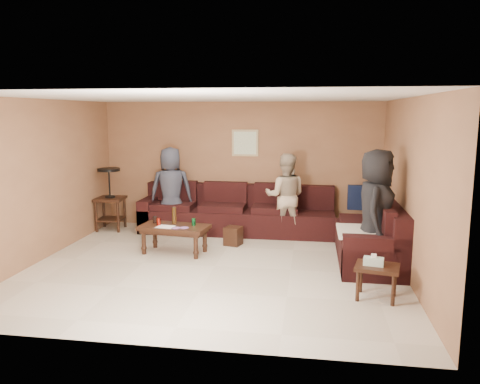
{
  "coord_description": "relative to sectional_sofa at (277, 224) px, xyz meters",
  "views": [
    {
      "loc": [
        1.4,
        -6.63,
        2.28
      ],
      "look_at": [
        0.25,
        0.85,
        1.0
      ],
      "focal_mm": 35.0,
      "sensor_mm": 36.0,
      "label": 1
    }
  ],
  "objects": [
    {
      "name": "room",
      "position": [
        -0.81,
        -1.52,
        1.34
      ],
      "size": [
        5.6,
        5.5,
        2.5
      ],
      "color": "beige",
      "rests_on": "ground"
    },
    {
      "name": "sectional_sofa",
      "position": [
        0.0,
        0.0,
        0.0
      ],
      "size": [
        4.65,
        2.9,
        0.97
      ],
      "color": "black",
      "rests_on": "ground"
    },
    {
      "name": "coffee_table",
      "position": [
        -1.61,
        -0.95,
        0.07
      ],
      "size": [
        1.17,
        0.69,
        0.74
      ],
      "rotation": [
        0.0,
        0.0,
        -0.13
      ],
      "color": "black",
      "rests_on": "ground"
    },
    {
      "name": "end_table_left",
      "position": [
        -3.31,
        0.38,
        0.31
      ],
      "size": [
        0.58,
        0.58,
        1.22
      ],
      "rotation": [
        0.0,
        0.0,
        0.09
      ],
      "color": "black",
      "rests_on": "ground"
    },
    {
      "name": "side_table_right",
      "position": [
        1.41,
        -2.44,
        0.05
      ],
      "size": [
        0.6,
        0.52,
        0.57
      ],
      "rotation": [
        0.0,
        0.0,
        -0.21
      ],
      "color": "black",
      "rests_on": "ground"
    },
    {
      "name": "waste_bin",
      "position": [
        -0.73,
        -0.33,
        -0.17
      ],
      "size": [
        0.33,
        0.33,
        0.32
      ],
      "primitive_type": "cube",
      "rotation": [
        0.0,
        0.0,
        -0.27
      ],
      "color": "black",
      "rests_on": "ground"
    },
    {
      "name": "wall_art",
      "position": [
        -0.71,
        0.96,
        1.37
      ],
      "size": [
        0.52,
        0.04,
        0.52
      ],
      "color": "tan",
      "rests_on": "ground"
    },
    {
      "name": "person_left",
      "position": [
        -2.06,
        0.39,
        0.5
      ],
      "size": [
        0.92,
        0.74,
        1.65
      ],
      "primitive_type": "imported",
      "rotation": [
        0.0,
        0.0,
        3.44
      ],
      "color": "#313544",
      "rests_on": "ground"
    },
    {
      "name": "person_middle",
      "position": [
        0.13,
        0.3,
        0.45
      ],
      "size": [
        0.76,
        0.6,
        1.56
      ],
      "primitive_type": "imported",
      "rotation": [
        0.0,
        0.0,
        3.13
      ],
      "color": "tan",
      "rests_on": "ground"
    },
    {
      "name": "person_right",
      "position": [
        1.52,
        -1.3,
        0.56
      ],
      "size": [
        0.75,
        0.97,
        1.78
      ],
      "primitive_type": "imported",
      "rotation": [
        0.0,
        0.0,
        1.35
      ],
      "color": "black",
      "rests_on": "ground"
    }
  ]
}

